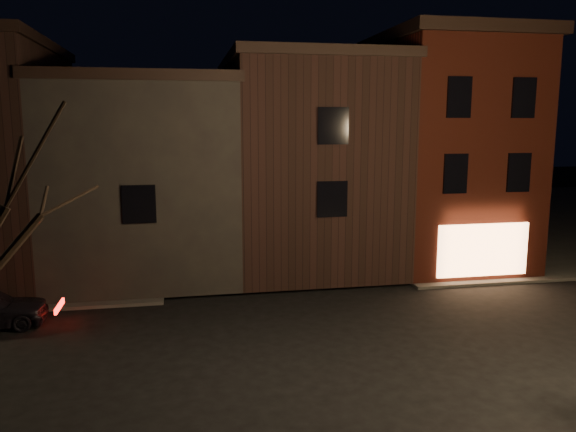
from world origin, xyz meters
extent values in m
plane|color=black|center=(0.00, 0.00, 0.00)|extent=(120.00, 120.00, 0.00)
cube|color=#2D2B28|center=(20.00, 20.00, 0.06)|extent=(30.00, 30.00, 0.12)
cube|color=#3D120B|center=(8.00, 9.50, 5.12)|extent=(6.00, 8.00, 10.00)
cube|color=black|center=(8.00, 9.50, 10.37)|extent=(6.50, 8.50, 0.50)
cube|color=#FCAE71|center=(8.00, 5.45, 1.42)|extent=(4.00, 0.12, 2.20)
cube|color=black|center=(1.50, 10.50, 4.62)|extent=(7.00, 10.00, 9.00)
cube|color=black|center=(1.50, 10.50, 9.32)|extent=(7.30, 10.30, 0.40)
cube|color=black|center=(-5.75, 10.50, 4.12)|extent=(7.50, 10.00, 8.00)
cube|color=black|center=(-5.75, 10.50, 8.32)|extent=(7.80, 10.30, 0.40)
camera|label=1|loc=(-4.18, -15.35, 6.67)|focal=35.00mm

